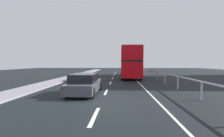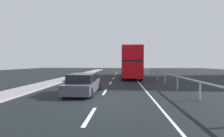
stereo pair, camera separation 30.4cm
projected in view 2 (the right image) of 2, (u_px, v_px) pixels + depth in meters
name	position (u px, v px, depth m)	size (l,w,h in m)	color
ground_plane	(100.00, 101.00, 8.72)	(73.36, 120.00, 0.10)	black
lane_paint_markings	(128.00, 82.00, 17.01)	(3.25, 46.00, 0.01)	silver
bridge_side_railing	(161.00, 74.00, 17.26)	(0.10, 42.00, 1.11)	#B1ADBD
double_decker_bus_red	(130.00, 62.00, 22.95)	(2.67, 11.43, 4.34)	red
hatchback_car_near	(83.00, 84.00, 10.59)	(1.88, 4.21, 1.40)	#484452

